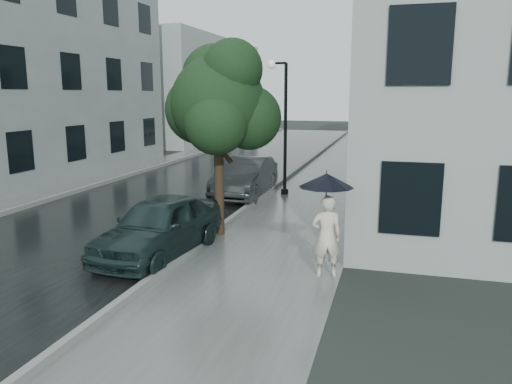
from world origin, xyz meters
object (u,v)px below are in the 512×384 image
(lamp_post, at_px, (281,119))
(pedestrian, at_px, (326,236))
(car_near, at_px, (160,226))
(car_far, at_px, (245,177))
(street_tree, at_px, (219,102))

(lamp_post, bearing_deg, pedestrian, -65.49)
(lamp_post, distance_m, car_near, 8.14)
(pedestrian, distance_m, car_far, 8.36)
(lamp_post, xyz_separation_m, car_far, (-1.14, -0.80, -2.08))
(lamp_post, distance_m, car_far, 2.51)
(car_far, bearing_deg, street_tree, -81.69)
(street_tree, bearing_deg, lamp_post, 86.57)
(lamp_post, bearing_deg, car_far, -139.31)
(pedestrian, xyz_separation_m, car_far, (-3.95, 7.36, -0.14))
(lamp_post, xyz_separation_m, car_near, (-1.09, -7.78, -2.11))
(pedestrian, bearing_deg, car_far, -79.35)
(lamp_post, relative_size, car_far, 1.14)
(lamp_post, height_order, car_near, lamp_post)
(car_far, bearing_deg, lamp_post, 34.17)
(car_far, bearing_deg, pedestrian, -62.77)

